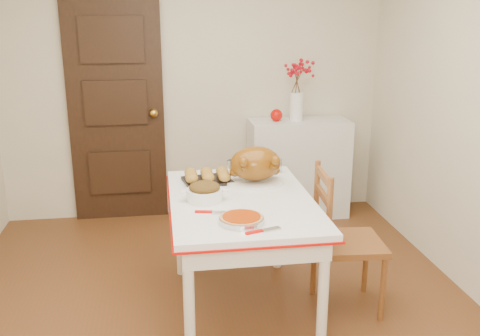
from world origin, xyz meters
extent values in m
cube|color=#533518|center=(0.00, 0.00, 0.00)|extent=(3.50, 4.00, 0.00)
cube|color=beige|center=(0.00, 2.00, 1.25)|extent=(3.50, 0.00, 2.50)
cube|color=beige|center=(0.00, -2.00, 1.25)|extent=(3.50, 0.00, 2.50)
cube|color=black|center=(-0.70, 1.97, 1.03)|extent=(0.85, 0.06, 2.06)
cube|color=silver|center=(0.96, 1.78, 0.46)|extent=(0.92, 0.41, 0.92)
sphere|color=#C60B04|center=(0.74, 1.78, 0.97)|extent=(0.11, 0.11, 0.11)
cylinder|color=#982900|center=(0.10, -0.26, 0.81)|extent=(0.27, 0.27, 0.05)
cylinder|color=white|center=(0.17, 0.64, 0.83)|extent=(0.07, 0.07, 0.10)
camera|label=1|loc=(-0.32, -2.98, 1.91)|focal=40.46mm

